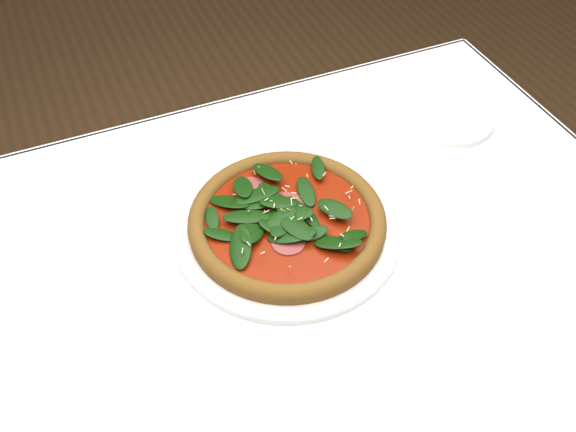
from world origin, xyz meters
name	(u,v)px	position (x,y,z in m)	size (l,w,h in m)	color
dining_table	(272,306)	(0.00, 0.00, 0.65)	(1.21, 0.81, 0.75)	white
plate	(287,227)	(0.05, 0.05, 0.76)	(0.34, 0.34, 0.01)	silver
pizza	(287,218)	(0.05, 0.05, 0.78)	(0.34, 0.34, 0.04)	brown
saucer_far	(451,118)	(0.42, 0.18, 0.76)	(0.15, 0.15, 0.01)	silver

